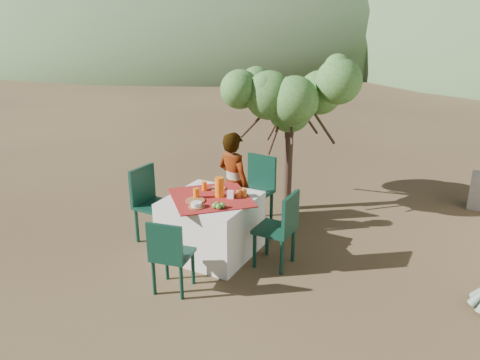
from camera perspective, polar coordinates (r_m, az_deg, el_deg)
name	(u,v)px	position (r m, az deg, el deg)	size (l,w,h in m)	color
ground	(240,267)	(5.73, 0.05, -10.61)	(160.00, 160.00, 0.00)	#3C2A1B
table	(211,225)	(5.91, -3.50, -5.52)	(1.30, 1.30, 0.76)	white
chair_far	(257,187)	(6.70, 2.10, -0.82)	(0.50, 0.50, 0.99)	black
chair_near	(170,253)	(5.09, -8.57, -8.83)	(0.47, 0.47, 0.86)	black
chair_left	(150,200)	(6.31, -10.86, -2.45)	(0.48, 0.48, 1.00)	black
chair_right	(281,226)	(5.55, 5.01, -5.65)	(0.44, 0.44, 0.94)	black
person	(233,184)	(6.33, -0.80, -0.45)	(0.52, 0.34, 1.43)	#8C6651
shrub_tree	(296,105)	(6.96, 6.81, 9.07)	(1.76, 1.72, 2.06)	#432F21
hill_near_left	(216,52)	(40.04, -2.93, 15.36)	(40.00, 40.00, 16.00)	#384F2C
hill_far_center	(430,43)	(56.81, 22.13, 15.24)	(60.00, 60.00, 24.00)	slate
plate_far	(218,188)	(6.01, -2.71, -1.02)	(0.20, 0.20, 0.01)	brown
plate_near	(195,200)	(5.64, -5.49, -2.50)	(0.24, 0.24, 0.01)	brown
glass_far	(204,186)	(5.96, -4.36, -0.74)	(0.07, 0.07, 0.11)	orange
glass_near	(196,193)	(5.72, -5.35, -1.60)	(0.08, 0.08, 0.12)	orange
juice_pitcher	(220,187)	(5.72, -2.51, -0.86)	(0.11, 0.11, 0.25)	orange
bowl_plate	(196,207)	(5.47, -5.33, -3.24)	(0.19, 0.19, 0.01)	brown
white_bowl	(196,204)	(5.46, -5.34, -2.95)	(0.13, 0.13, 0.05)	white
jar_left	(239,193)	(5.72, -0.14, -1.64)	(0.06, 0.06, 0.10)	orange
jar_right	(244,193)	(5.74, 0.52, -1.53)	(0.07, 0.07, 0.10)	orange
napkin_holder	(230,195)	(5.68, -1.17, -1.79)	(0.08, 0.04, 0.10)	white
fruit_cluster	(218,205)	(5.41, -2.67, -3.12)	(0.14, 0.13, 0.07)	#51832F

